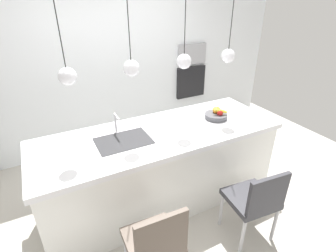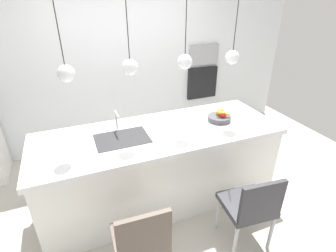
{
  "view_description": "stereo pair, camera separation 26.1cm",
  "coord_description": "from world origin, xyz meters",
  "views": [
    {
      "loc": [
        -1.1,
        -2.28,
        2.32
      ],
      "look_at": [
        0.1,
        0.0,
        0.99
      ],
      "focal_mm": 27.77,
      "sensor_mm": 36.0,
      "label": 1
    },
    {
      "loc": [
        -0.86,
        -2.39,
        2.32
      ],
      "look_at": [
        0.1,
        0.0,
        0.99
      ],
      "focal_mm": 27.77,
      "sensor_mm": 36.0,
      "label": 2
    }
  ],
  "objects": [
    {
      "name": "fruit_bowl",
      "position": [
        0.77,
        -0.0,
        0.99
      ],
      "size": [
        0.28,
        0.28,
        0.15
      ],
      "color": "#4C4C51",
      "rests_on": "kitchen_island"
    },
    {
      "name": "pendant_light_center_right",
      "position": [
        0.28,
        0.0,
        1.7
      ],
      "size": [
        0.15,
        0.15,
        0.75
      ],
      "color": "silver"
    },
    {
      "name": "faucet",
      "position": [
        -0.42,
        0.21,
        1.09
      ],
      "size": [
        0.02,
        0.17,
        0.22
      ],
      "color": "silver",
      "rests_on": "kitchen_island"
    },
    {
      "name": "pendant_light_center_left",
      "position": [
        -0.28,
        0.0,
        1.7
      ],
      "size": [
        0.15,
        0.15,
        0.75
      ],
      "color": "silver"
    },
    {
      "name": "pendant_light_right",
      "position": [
        0.85,
        0.0,
        1.7
      ],
      "size": [
        0.15,
        0.15,
        0.75
      ],
      "color": "silver"
    },
    {
      "name": "sink_basin",
      "position": [
        -0.42,
        0.0,
        0.94
      ],
      "size": [
        0.56,
        0.4,
        0.02
      ],
      "primitive_type": "cube",
      "color": "#2D2D30",
      "rests_on": "kitchen_island"
    },
    {
      "name": "oven",
      "position": [
        1.39,
        1.58,
        0.87
      ],
      "size": [
        0.56,
        0.08,
        0.56
      ],
      "primitive_type": "cube",
      "color": "black",
      "rests_on": "back_wall"
    },
    {
      "name": "microwave",
      "position": [
        1.39,
        1.58,
        1.37
      ],
      "size": [
        0.54,
        0.08,
        0.34
      ],
      "primitive_type": "cube",
      "color": "#9E9EA3",
      "rests_on": "back_wall"
    },
    {
      "name": "chair_near",
      "position": [
        -0.52,
        -0.97,
        0.53
      ],
      "size": [
        0.45,
        0.46,
        0.93
      ],
      "color": "brown",
      "rests_on": "ground"
    },
    {
      "name": "pendant_light_left",
      "position": [
        -0.85,
        0.0,
        1.7
      ],
      "size": [
        0.15,
        0.15,
        0.75
      ],
      "color": "silver"
    },
    {
      "name": "floor",
      "position": [
        0.0,
        0.0,
        0.0
      ],
      "size": [
        6.6,
        6.6,
        0.0
      ],
      "primitive_type": "plane",
      "color": "#BCB7AD",
      "rests_on": "ground"
    },
    {
      "name": "back_wall",
      "position": [
        0.0,
        1.65,
        1.3
      ],
      "size": [
        6.0,
        0.1,
        2.6
      ],
      "primitive_type": "cube",
      "color": "white",
      "rests_on": "ground"
    },
    {
      "name": "chair_middle",
      "position": [
        0.56,
        -0.96,
        0.51
      ],
      "size": [
        0.49,
        0.48,
        0.88
      ],
      "color": "#333338",
      "rests_on": "ground"
    },
    {
      "name": "kitchen_island",
      "position": [
        0.0,
        0.0,
        0.47
      ],
      "size": [
        2.74,
        0.97,
        0.94
      ],
      "color": "white",
      "rests_on": "ground"
    }
  ]
}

